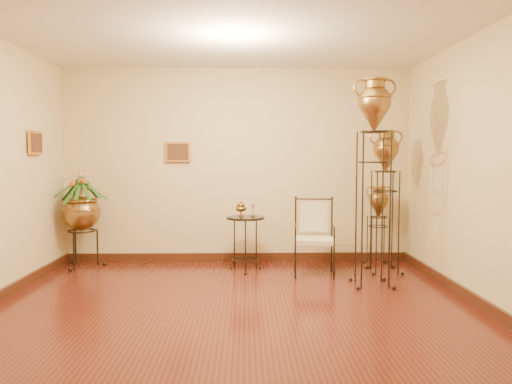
{
  "coord_description": "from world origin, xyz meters",
  "views": [
    {
      "loc": [
        0.12,
        -4.75,
        1.52
      ],
      "look_at": [
        0.25,
        1.3,
        1.1
      ],
      "focal_mm": 35.0,
      "sensor_mm": 36.0,
      "label": 1
    }
  ],
  "objects_px": {
    "planter_urn": "(81,208)",
    "side_table": "(245,243)",
    "amphora_tall": "(373,180)",
    "armchair": "(314,237)",
    "amphora_mid": "(385,200)"
  },
  "relations": [
    {
      "from": "planter_urn",
      "to": "side_table",
      "type": "xyz_separation_m",
      "value": [
        2.27,
        -0.29,
        -0.44
      ]
    },
    {
      "from": "amphora_tall",
      "to": "side_table",
      "type": "bearing_deg",
      "value": 151.83
    },
    {
      "from": "amphora_tall",
      "to": "armchair",
      "type": "relative_size",
      "value": 2.49
    },
    {
      "from": "amphora_tall",
      "to": "side_table",
      "type": "distance_m",
      "value": 1.92
    },
    {
      "from": "amphora_mid",
      "to": "side_table",
      "type": "relative_size",
      "value": 2.06
    },
    {
      "from": "amphora_mid",
      "to": "armchair",
      "type": "distance_m",
      "value": 1.08
    },
    {
      "from": "amphora_mid",
      "to": "side_table",
      "type": "distance_m",
      "value": 1.94
    },
    {
      "from": "amphora_tall",
      "to": "armchair",
      "type": "height_order",
      "value": "amphora_tall"
    },
    {
      "from": "amphora_tall",
      "to": "amphora_mid",
      "type": "relative_size",
      "value": 1.3
    },
    {
      "from": "armchair",
      "to": "amphora_tall",
      "type": "bearing_deg",
      "value": -35.19
    },
    {
      "from": "amphora_tall",
      "to": "side_table",
      "type": "xyz_separation_m",
      "value": [
        -1.5,
        0.8,
        -0.88
      ]
    },
    {
      "from": "amphora_tall",
      "to": "planter_urn",
      "type": "relative_size",
      "value": 1.68
    },
    {
      "from": "amphora_mid",
      "to": "planter_urn",
      "type": "height_order",
      "value": "amphora_mid"
    },
    {
      "from": "amphora_mid",
      "to": "armchair",
      "type": "xyz_separation_m",
      "value": [
        -0.96,
        -0.17,
        -0.46
      ]
    },
    {
      "from": "amphora_tall",
      "to": "amphora_mid",
      "type": "height_order",
      "value": "amphora_tall"
    }
  ]
}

